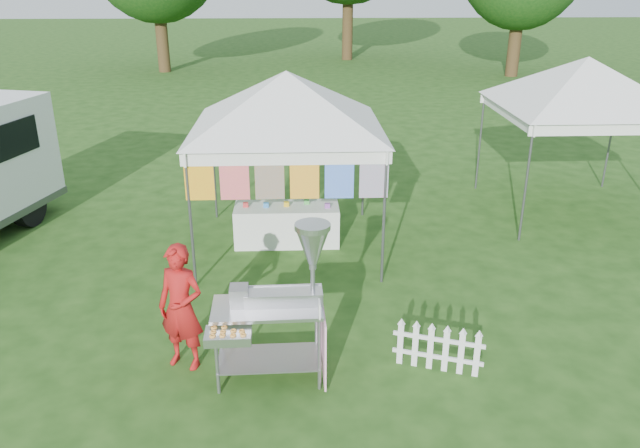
{
  "coord_description": "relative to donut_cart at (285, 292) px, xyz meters",
  "views": [
    {
      "loc": [
        0.12,
        -6.43,
        4.45
      ],
      "look_at": [
        0.46,
        1.78,
        1.1
      ],
      "focal_mm": 35.0,
      "sensor_mm": 36.0,
      "label": 1
    }
  ],
  "objects": [
    {
      "name": "canopy_right",
      "position": [
        5.52,
        5.29,
        1.86
      ],
      "size": [
        4.24,
        4.24,
        3.45
      ],
      "color": "#59595E",
      "rests_on": "ground"
    },
    {
      "name": "picket_fence",
      "position": [
        1.79,
        0.07,
        -0.84
      ],
      "size": [
        1.03,
        0.38,
        0.56
      ],
      "rotation": [
        0.0,
        0.0,
        -0.34
      ],
      "color": "white",
      "rests_on": "ground"
    },
    {
      "name": "donut_cart",
      "position": [
        0.0,
        0.0,
        0.0
      ],
      "size": [
        1.37,
        0.97,
        1.92
      ],
      "rotation": [
        0.0,
        0.0,
        0.03
      ],
      "color": "gray",
      "rests_on": "ground"
    },
    {
      "name": "canopy_main",
      "position": [
        0.02,
        3.78,
        1.86
      ],
      "size": [
        4.24,
        4.24,
        3.45
      ],
      "color": "#59595E",
      "rests_on": "ground"
    },
    {
      "name": "ground",
      "position": [
        0.02,
        0.29,
        -1.13
      ],
      "size": [
        120.0,
        120.0,
        0.0
      ],
      "primitive_type": "plane",
      "color": "#1F4313",
      "rests_on": "ground"
    },
    {
      "name": "display_table",
      "position": [
        -0.03,
        3.94,
        -0.79
      ],
      "size": [
        1.8,
        0.7,
        0.68
      ],
      "primitive_type": "cube",
      "color": "white",
      "rests_on": "ground"
    },
    {
      "name": "vendor",
      "position": [
        -1.23,
        0.31,
        -0.34
      ],
      "size": [
        0.67,
        0.56,
        1.57
      ],
      "primitive_type": "imported",
      "rotation": [
        0.0,
        0.0,
        -0.37
      ],
      "color": "#A51514",
      "rests_on": "ground"
    }
  ]
}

